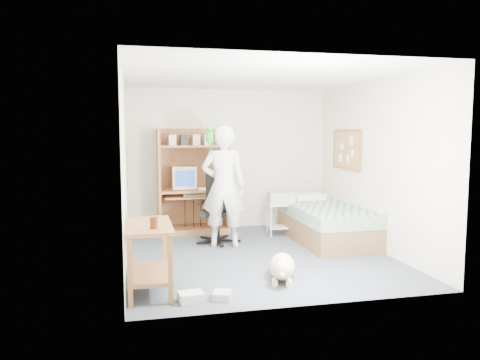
{
  "coord_description": "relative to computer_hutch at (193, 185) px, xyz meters",
  "views": [
    {
      "loc": [
        -1.68,
        -6.3,
        1.76
      ],
      "look_at": [
        -0.19,
        0.27,
        1.05
      ],
      "focal_mm": 35.0,
      "sensor_mm": 36.0,
      "label": 1
    }
  ],
  "objects": [
    {
      "name": "floor",
      "position": [
        0.7,
        -1.74,
        -0.82
      ],
      "size": [
        4.0,
        4.0,
        0.0
      ],
      "primitive_type": "plane",
      "color": "#404957",
      "rests_on": "ground"
    },
    {
      "name": "wall_back",
      "position": [
        0.7,
        0.26,
        0.43
      ],
      "size": [
        3.6,
        0.02,
        2.5
      ],
      "primitive_type": "cube",
      "color": "beige",
      "rests_on": "floor"
    },
    {
      "name": "wall_right",
      "position": [
        2.5,
        -1.74,
        0.43
      ],
      "size": [
        0.02,
        4.0,
        2.5
      ],
      "primitive_type": "cube",
      "color": "beige",
      "rests_on": "floor"
    },
    {
      "name": "wall_left",
      "position": [
        -1.1,
        -1.74,
        0.43
      ],
      "size": [
        0.02,
        4.0,
        2.5
      ],
      "primitive_type": "cube",
      "color": "beige",
      "rests_on": "floor"
    },
    {
      "name": "ceiling",
      "position": [
        0.7,
        -1.74,
        1.68
      ],
      "size": [
        3.6,
        4.0,
        0.02
      ],
      "primitive_type": "cube",
      "color": "white",
      "rests_on": "wall_back"
    },
    {
      "name": "computer_hutch",
      "position": [
        0.0,
        0.0,
        0.0
      ],
      "size": [
        1.2,
        0.63,
        1.8
      ],
      "color": "brown",
      "rests_on": "floor"
    },
    {
      "name": "bed",
      "position": [
        2.0,
        -1.12,
        -0.53
      ],
      "size": [
        1.02,
        2.02,
        0.66
      ],
      "color": "brown",
      "rests_on": "floor"
    },
    {
      "name": "side_desk",
      "position": [
        -0.85,
        -2.94,
        -0.33
      ],
      "size": [
        0.5,
        1.0,
        0.75
      ],
      "color": "brown",
      "rests_on": "floor"
    },
    {
      "name": "corkboard",
      "position": [
        2.47,
        -0.84,
        0.63
      ],
      "size": [
        0.04,
        0.94,
        0.66
      ],
      "color": "#A17648",
      "rests_on": "wall_right"
    },
    {
      "name": "office_chair",
      "position": [
        0.3,
        -0.85,
        -0.43
      ],
      "size": [
        0.63,
        0.63,
        1.11
      ],
      "rotation": [
        0.0,
        0.0,
        -0.3
      ],
      "color": "black",
      "rests_on": "floor"
    },
    {
      "name": "person",
      "position": [
        0.33,
        -1.16,
        0.1
      ],
      "size": [
        0.77,
        0.62,
        1.84
      ],
      "primitive_type": "imported",
      "rotation": [
        0.0,
        0.0,
        2.84
      ],
      "color": "silver",
      "rests_on": "floor"
    },
    {
      "name": "parrot",
      "position": [
        0.13,
        -1.14,
        0.86
      ],
      "size": [
        0.14,
        0.23,
        0.37
      ],
      "rotation": [
        0.0,
        0.0,
        -0.3
      ],
      "color": "#138617",
      "rests_on": "person"
    },
    {
      "name": "dog",
      "position": [
        0.7,
        -2.88,
        -0.67
      ],
      "size": [
        0.48,
        0.92,
        0.35
      ],
      "rotation": [
        0.0,
        0.0,
        -0.31
      ],
      "color": "#D2BA8D",
      "rests_on": "floor"
    },
    {
      "name": "printer_cart",
      "position": [
        1.43,
        -0.57,
        -0.46
      ],
      "size": [
        0.49,
        0.41,
        0.55
      ],
      "rotation": [
        0.0,
        0.0,
        -0.1
      ],
      "color": "silver",
      "rests_on": "floor"
    },
    {
      "name": "printer",
      "position": [
        1.43,
        -0.57,
        -0.18
      ],
      "size": [
        0.45,
        0.36,
        0.18
      ],
      "primitive_type": "cube",
      "rotation": [
        0.0,
        0.0,
        -0.1
      ],
      "color": "#ABABA6",
      "rests_on": "printer_cart"
    },
    {
      "name": "crt_monitor",
      "position": [
        -0.15,
        0.01,
        0.14
      ],
      "size": [
        0.42,
        0.44,
        0.38
      ],
      "rotation": [
        0.0,
        0.0,
        -0.02
      ],
      "color": "beige",
      "rests_on": "computer_hutch"
    },
    {
      "name": "keyboard",
      "position": [
        0.05,
        -0.16,
        -0.15
      ],
      "size": [
        0.46,
        0.2,
        0.03
      ],
      "primitive_type": "cube",
      "rotation": [
        0.0,
        0.0,
        -0.08
      ],
      "color": "beige",
      "rests_on": "computer_hutch"
    },
    {
      "name": "pencil_cup",
      "position": [
        0.35,
        -0.09,
        -0.0
      ],
      "size": [
        0.08,
        0.08,
        0.12
      ],
      "primitive_type": "cylinder",
      "color": "gold",
      "rests_on": "computer_hutch"
    },
    {
      "name": "drink_glass",
      "position": [
        -0.8,
        -3.2,
        -0.01
      ],
      "size": [
        0.08,
        0.08,
        0.12
      ],
      "primitive_type": "cylinder",
      "color": "#3B1B09",
      "rests_on": "side_desk"
    },
    {
      "name": "floor_box_a",
      "position": [
        -0.44,
        -3.37,
        -0.77
      ],
      "size": [
        0.28,
        0.23,
        0.1
      ],
      "primitive_type": "cube",
      "rotation": [
        0.0,
        0.0,
        0.14
      ],
      "color": "silver",
      "rests_on": "floor"
    },
    {
      "name": "floor_box_b",
      "position": [
        -0.11,
        -3.36,
        -0.78
      ],
      "size": [
        0.24,
        0.26,
        0.08
      ],
      "primitive_type": "cube",
      "rotation": [
        0.0,
        0.0,
        -0.3
      ],
      "color": "#BBBBB6",
      "rests_on": "floor"
    }
  ]
}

